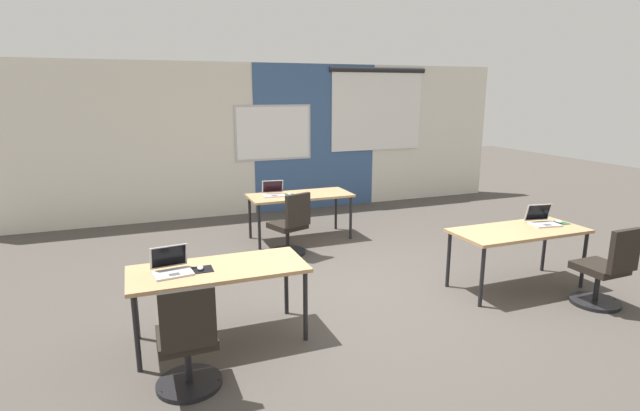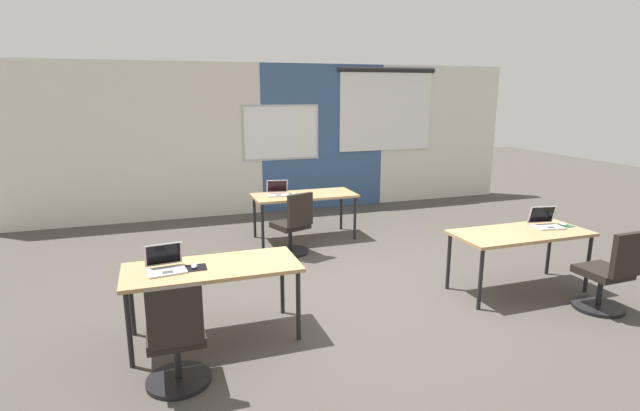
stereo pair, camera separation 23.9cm
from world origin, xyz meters
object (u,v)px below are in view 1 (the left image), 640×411
desk_near_left (219,274)px  chair_near_right_end (605,274)px  laptop_near_left_end (172,267)px  mouse_far_left (289,194)px  mouse_near_left_end (200,268)px  chair_near_left_end (188,347)px  chair_far_left (290,229)px  mouse_near_right_end (558,221)px  desk_far_center (300,198)px  desk_near_right (519,234)px  laptop_far_left (274,192)px  laptop_near_right_end (542,220)px

desk_near_left → chair_near_right_end: size_ratio=1.74×
laptop_near_left_end → mouse_far_left: (1.98, 2.77, -0.03)m
mouse_near_left_end → chair_near_left_end: chair_near_left_end is taller
chair_near_left_end → chair_far_left: size_ratio=1.00×
desk_near_left → chair_far_left: size_ratio=1.74×
laptop_near_left_end → mouse_far_left: size_ratio=3.43×
mouse_near_right_end → chair_far_left: bearing=143.4°
desk_far_center → laptop_near_left_end: (-2.16, -2.78, 0.11)m
desk_near_right → chair_near_right_end: chair_near_right_end is taller
laptop_near_left_end → laptop_far_left: laptop_near_left_end is taller
chair_near_right_end → desk_far_center: bearing=-59.4°
mouse_near_right_end → mouse_far_left: (-2.58, 2.75, 0.00)m
chair_near_left_end → desk_near_right: bearing=-169.5°
chair_near_left_end → chair_near_right_end: bearing=179.3°
desk_near_left → chair_near_right_end: (4.00, -0.77, -0.28)m
laptop_near_left_end → desk_near_left: bearing=-9.7°
desk_near_left → laptop_near_right_end: laptop_near_right_end is taller
chair_far_left → mouse_near_left_end: bearing=34.4°
desk_far_center → desk_near_right: bearing=-58.0°
mouse_far_left → chair_near_left_end: bearing=-118.9°
desk_near_left → chair_far_left: (1.37, 2.11, -0.28)m
desk_near_right → mouse_far_left: bearing=124.7°
laptop_near_left_end → mouse_near_left_end: size_ratio=3.48×
chair_near_left_end → chair_far_left: (1.74, 2.84, 0.00)m
chair_far_left → desk_far_center: bearing=-138.7°
mouse_near_right_end → chair_near_right_end: 0.90m
laptop_near_right_end → desk_near_left: bearing=-170.0°
desk_far_center → chair_near_left_end: 4.13m
laptop_far_left → desk_far_center: bearing=-2.7°
mouse_near_right_end → chair_far_left: size_ratio=0.11×
mouse_near_left_end → laptop_far_left: 3.25m
mouse_far_left → chair_far_left: (-0.21, -0.68, -0.36)m
mouse_near_right_end → chair_near_right_end: chair_near_right_end is taller
chair_near_right_end → chair_near_left_end: size_ratio=1.00×
chair_near_right_end → laptop_far_left: laptop_far_left is taller
desk_near_right → mouse_far_left: 3.39m
chair_near_right_end → mouse_far_left: chair_near_right_end is taller
chair_near_right_end → chair_near_left_end: 4.38m
desk_near_left → chair_near_right_end: bearing=-10.9°
desk_near_right → laptop_near_right_end: 0.45m
laptop_near_right_end → chair_far_left: bearing=150.5°
laptop_near_right_end → chair_near_left_end: 4.40m
laptop_near_right_end → chair_far_left: 3.29m
laptop_near_left_end → laptop_far_left: size_ratio=0.98×
laptop_near_right_end → chair_near_right_end: 0.94m
desk_far_center → laptop_far_left: 0.43m
laptop_far_left → mouse_far_left: size_ratio=3.50×
mouse_near_right_end → chair_near_left_end: 4.60m
chair_near_left_end → laptop_near_left_end: bearing=-87.6°
desk_near_right → chair_near_right_end: (0.50, -0.77, -0.28)m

